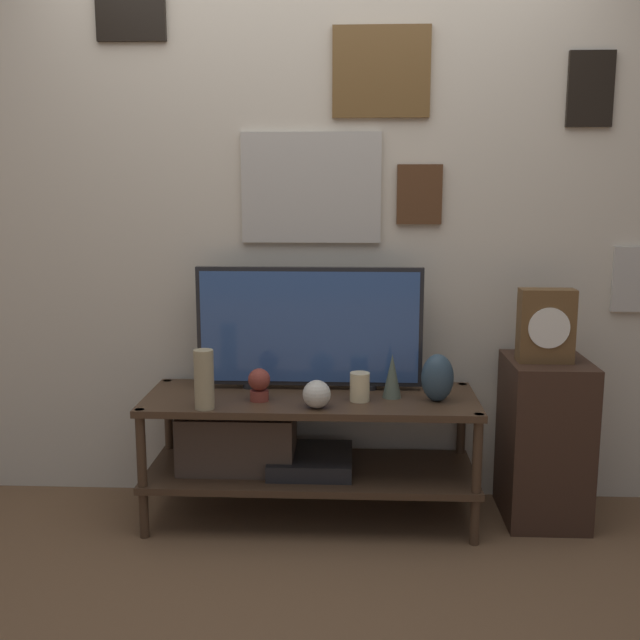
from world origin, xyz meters
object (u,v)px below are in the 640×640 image
at_px(television, 309,327).
at_px(vase_urn_stoneware, 437,378).
at_px(mantel_clock, 546,326).
at_px(decorative_bust, 259,384).
at_px(vase_tall_ceramic, 204,379).
at_px(candle_jar, 360,387).
at_px(vase_round_glass, 317,394).
at_px(vase_slim_bronze, 392,376).

relative_size(television, vase_urn_stoneware, 4.90).
bearing_deg(mantel_clock, vase_urn_stoneware, -171.68).
bearing_deg(mantel_clock, decorative_bust, -175.66).
relative_size(vase_tall_ceramic, candle_jar, 2.01).
height_order(vase_round_glass, mantel_clock, mantel_clock).
distance_m(decorative_bust, mantel_clock, 1.23).
bearing_deg(mantel_clock, vase_tall_ceramic, -171.29).
bearing_deg(vase_urn_stoneware, vase_round_glass, -166.57).
bearing_deg(decorative_bust, vase_slim_bronze, 7.41).
relative_size(vase_round_glass, mantel_clock, 0.37).
bearing_deg(decorative_bust, candle_jar, 2.10).
distance_m(vase_round_glass, decorative_bust, 0.27).
height_order(vase_urn_stoneware, candle_jar, vase_urn_stoneware).
bearing_deg(vase_slim_bronze, decorative_bust, -172.59).
relative_size(vase_round_glass, decorative_bust, 0.83).
relative_size(vase_slim_bronze, decorative_bust, 1.37).
distance_m(vase_urn_stoneware, decorative_bust, 0.75).
height_order(vase_slim_bronze, candle_jar, vase_slim_bronze).
height_order(television, decorative_bust, television).
relative_size(vase_round_glass, candle_jar, 0.95).
bearing_deg(candle_jar, vase_slim_bronze, 22.59).
xyz_separation_m(vase_tall_ceramic, mantel_clock, (1.41, 0.22, 0.19)).
distance_m(vase_tall_ceramic, decorative_bust, 0.25).
distance_m(television, vase_tall_ceramic, 0.54).
height_order(candle_jar, mantel_clock, mantel_clock).
relative_size(television, vase_round_glass, 8.63).
height_order(television, vase_slim_bronze, television).
bearing_deg(mantel_clock, vase_round_glass, -168.98).
relative_size(vase_round_glass, vase_tall_ceramic, 0.47).
bearing_deg(vase_tall_ceramic, candle_jar, 12.54).
distance_m(vase_round_glass, vase_tall_ceramic, 0.46).
bearing_deg(vase_tall_ceramic, vase_round_glass, 3.78).
xyz_separation_m(vase_slim_bronze, candle_jar, (-0.14, -0.06, -0.03)).
relative_size(candle_jar, mantel_clock, 0.39).
bearing_deg(decorative_bust, vase_round_glass, -20.97).
bearing_deg(vase_tall_ceramic, vase_slim_bronze, 14.43).
height_order(vase_tall_ceramic, candle_jar, vase_tall_ceramic).
distance_m(vase_slim_bronze, mantel_clock, 0.68).
distance_m(vase_urn_stoneware, mantel_clock, 0.51).
bearing_deg(vase_tall_ceramic, vase_urn_stoneware, 8.90).
distance_m(vase_slim_bronze, vase_tall_ceramic, 0.80).
xyz_separation_m(vase_urn_stoneware, decorative_bust, (-0.75, -0.02, -0.03)).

